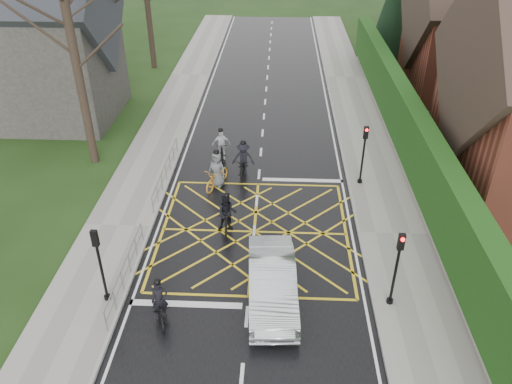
# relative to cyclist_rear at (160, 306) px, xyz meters

# --- Properties ---
(ground) EXTENTS (120.00, 120.00, 0.00)m
(ground) POSITION_rel_cyclist_rear_xyz_m (2.99, 5.21, -0.57)
(ground) COLOR black
(ground) RESTS_ON ground
(road) EXTENTS (9.00, 80.00, 0.01)m
(road) POSITION_rel_cyclist_rear_xyz_m (2.99, 5.21, -0.56)
(road) COLOR black
(road) RESTS_ON ground
(sidewalk_right) EXTENTS (3.00, 80.00, 0.15)m
(sidewalk_right) POSITION_rel_cyclist_rear_xyz_m (8.99, 5.21, -0.49)
(sidewalk_right) COLOR gray
(sidewalk_right) RESTS_ON ground
(sidewalk_left) EXTENTS (3.00, 80.00, 0.15)m
(sidewalk_left) POSITION_rel_cyclist_rear_xyz_m (-3.01, 5.21, -0.49)
(sidewalk_left) COLOR gray
(sidewalk_left) RESTS_ON ground
(stone_wall) EXTENTS (0.50, 38.00, 0.70)m
(stone_wall) POSITION_rel_cyclist_rear_xyz_m (10.74, 11.21, -0.22)
(stone_wall) COLOR slate
(stone_wall) RESTS_ON ground
(hedge) EXTENTS (0.90, 38.00, 2.80)m
(hedge) POSITION_rel_cyclist_rear_xyz_m (10.74, 11.21, 1.53)
(hedge) COLOR #17380F
(hedge) RESTS_ON stone_wall
(house_far) EXTENTS (9.80, 8.80, 10.30)m
(house_far) POSITION_rel_cyclist_rear_xyz_m (17.75, 23.21, 3.79)
(house_far) COLOR brown
(house_far) RESTS_ON ground
(church) EXTENTS (8.80, 7.80, 11.00)m
(church) POSITION_rel_cyclist_rear_xyz_m (-10.54, 17.21, 4.36)
(church) COLOR #2D2B28
(church) RESTS_ON ground
(tree_near) EXTENTS (9.24, 9.24, 11.44)m
(tree_near) POSITION_rel_cyclist_rear_xyz_m (-6.01, 11.21, 7.34)
(tree_near) COLOR black
(tree_near) RESTS_ON ground
(railing_south) EXTENTS (0.05, 5.04, 1.03)m
(railing_south) POSITION_rel_cyclist_rear_xyz_m (-1.66, 1.71, 0.21)
(railing_south) COLOR slate
(railing_south) RESTS_ON ground
(railing_north) EXTENTS (0.05, 6.04, 1.03)m
(railing_north) POSITION_rel_cyclist_rear_xyz_m (-1.66, 9.21, 0.22)
(railing_north) COLOR slate
(railing_north) RESTS_ON ground
(traffic_light_ne) EXTENTS (0.24, 0.31, 3.21)m
(traffic_light_ne) POSITION_rel_cyclist_rear_xyz_m (8.09, 9.41, 1.09)
(traffic_light_ne) COLOR black
(traffic_light_ne) RESTS_ON ground
(traffic_light_se) EXTENTS (0.24, 0.31, 3.21)m
(traffic_light_se) POSITION_rel_cyclist_rear_xyz_m (8.09, 1.01, 1.09)
(traffic_light_se) COLOR black
(traffic_light_se) RESTS_ON ground
(traffic_light_sw) EXTENTS (0.24, 0.31, 3.21)m
(traffic_light_sw) POSITION_rel_cyclist_rear_xyz_m (-2.11, 0.72, 1.09)
(traffic_light_sw) COLOR black
(traffic_light_sw) RESTS_ON ground
(cyclist_rear) EXTENTS (1.22, 1.91, 1.76)m
(cyclist_rear) POSITION_rel_cyclist_rear_xyz_m (0.00, 0.00, 0.00)
(cyclist_rear) COLOR black
(cyclist_rear) RESTS_ON ground
(cyclist_back) EXTENTS (0.86, 1.92, 1.92)m
(cyclist_back) POSITION_rel_cyclist_rear_xyz_m (1.82, 5.27, 0.15)
(cyclist_back) COLOR black
(cyclist_back) RESTS_ON ground
(cyclist_mid) EXTENTS (1.17, 2.02, 1.94)m
(cyclist_mid) POSITION_rel_cyclist_rear_xyz_m (2.18, 10.20, 0.14)
(cyclist_mid) COLOR black
(cyclist_mid) RESTS_ON ground
(cyclist_front) EXTENTS (1.05, 1.91, 1.85)m
(cyclist_front) POSITION_rel_cyclist_rear_xyz_m (0.86, 11.80, 0.11)
(cyclist_front) COLOR black
(cyclist_front) RESTS_ON ground
(cyclist_lead) EXTENTS (1.47, 2.20, 2.02)m
(cyclist_lead) POSITION_rel_cyclist_rear_xyz_m (0.97, 8.95, 0.13)
(cyclist_lead) COLOR #C37B17
(cyclist_lead) RESTS_ON ground
(car) EXTENTS (1.98, 4.91, 1.59)m
(car) POSITION_rel_cyclist_rear_xyz_m (3.85, 1.14, 0.22)
(car) COLOR silver
(car) RESTS_ON ground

